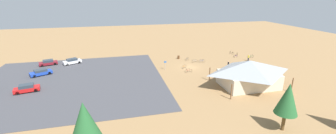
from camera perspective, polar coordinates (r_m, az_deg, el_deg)
The scene contains 23 objects.
ground at distance 55.35m, azimuth 5.51°, elevation -0.04°, with size 160.00×160.00×0.00m, color #937047.
parking_lot_asphalt at distance 50.26m, azimuth -23.43°, elevation -3.44°, with size 37.25×34.29×0.05m, color #424247.
bike_pavilion at distance 45.81m, azimuth 20.06°, elevation -1.19°, with size 12.65×9.35×5.23m.
trash_bin at distance 62.16m, azimuth 2.71°, elevation 2.52°, with size 0.60×0.60×0.90m, color brown.
lot_sign at distance 52.96m, azimuth -0.72°, elevation 0.79°, with size 0.56×0.08×2.20m.
pine_mideast at distance 24.71m, azimuth -20.45°, elevation -13.69°, with size 3.84×3.84×7.28m.
pine_east at distance 32.52m, azimuth 28.32°, elevation -7.23°, with size 2.90×2.90×6.69m.
bicycle_purple_lone_west at distance 66.57m, azimuth 16.95°, elevation 2.73°, with size 1.67×0.57×0.80m.
bicycle_orange_edge_south at distance 54.42m, azimuth 4.14°, elevation 0.11°, with size 1.48×1.12×0.87m.
bicycle_red_near_porch at distance 51.67m, azimuth 5.25°, elevation -0.92°, with size 1.80×0.48×0.88m.
bicycle_green_trailside at distance 67.53m, azimuth 20.49°, elevation 2.56°, with size 1.74×0.48×0.82m.
bicycle_blue_back_row at distance 59.54m, azimuth 8.65°, elevation 1.55°, with size 1.76×0.48×0.89m.
bicycle_yellow_lone_east at distance 68.80m, azimuth 17.26°, elevation 3.17°, with size 1.01×1.44×0.83m.
bicycle_black_front_row at distance 69.72m, azimuth 15.98°, elevation 3.48°, with size 0.65×1.66×0.81m.
bicycle_silver_by_bin at distance 60.85m, azimuth 4.88°, elevation 2.03°, with size 1.34×1.05×0.76m.
bicycle_white_yard_right at distance 59.28m, azimuth 6.86°, elevation 1.55°, with size 1.71×0.48×0.82m.
car_red_far_end at distance 48.67m, azimuth -32.44°, elevation -4.62°, with size 4.50×2.58×1.47m.
car_white_mid_lot at distance 62.41m, azimuth -23.33°, elevation 1.36°, with size 4.70×3.47×1.43m.
car_maroon_by_curb at distance 64.00m, azimuth -28.33°, elevation 1.02°, with size 4.57×3.02×1.37m.
car_blue_near_entry at distance 56.89m, azimuth -29.78°, elevation -1.19°, with size 4.75×3.69×1.35m.
visitor_crossing_yard at distance 63.77m, azimuth 19.91°, elevation 2.28°, with size 0.40×0.39×1.79m.
visitor_near_lot at distance 55.44m, azimuth 23.54°, elevation -0.51°, with size 0.40×0.39×1.74m.
visitor_at_bikes at distance 56.12m, azimuth 15.17°, elevation 0.63°, with size 0.40×0.39×1.75m.
Camera 1 is at (17.63, 49.51, 17.36)m, focal length 23.81 mm.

